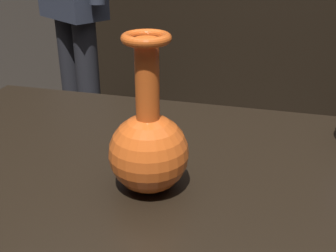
% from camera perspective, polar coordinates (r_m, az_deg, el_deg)
% --- Properties ---
extents(back_display_shelf, '(2.60, 0.40, 0.99)m').
position_cam_1_polar(back_display_shelf, '(2.96, 11.65, 10.60)').
color(back_display_shelf, black).
rests_on(back_display_shelf, ground_plane).
extents(vase_centerpiece, '(0.13, 0.13, 0.27)m').
position_cam_1_polar(vase_centerpiece, '(0.69, -2.68, -2.64)').
color(vase_centerpiece, '#E55B1E').
rests_on(vase_centerpiece, display_plinth).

